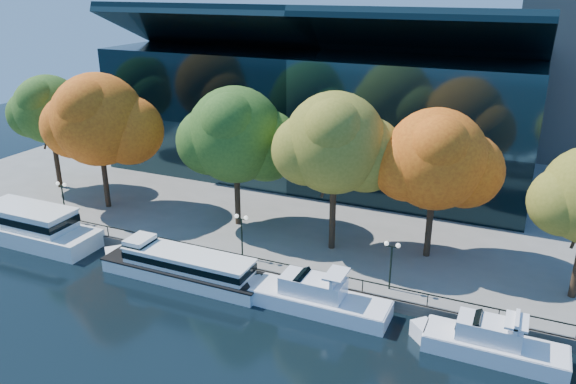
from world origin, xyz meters
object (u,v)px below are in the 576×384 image
at_px(tree_2, 237,137).
at_px(lamp_2, 392,255).
at_px(large_vessel, 26,225).
at_px(tree_0, 50,111).
at_px(tree_1, 99,122).
at_px(tree_3, 336,145).
at_px(cruiser_far, 488,341).
at_px(cruiser_near, 314,296).
at_px(lamp_1, 242,226).
at_px(tree_4, 437,162).
at_px(lamp_0, 62,192).
at_px(tour_boat, 180,265).

relative_size(tree_2, lamp_2, 3.39).
distance_m(large_vessel, tree_0, 14.96).
bearing_deg(tree_2, tree_1, -173.46).
bearing_deg(tree_3, large_vessel, -163.41).
relative_size(cruiser_far, tree_1, 0.73).
xyz_separation_m(cruiser_near, lamp_1, (-8.10, 3.60, 2.90)).
xyz_separation_m(tree_1, tree_2, (14.89, 1.71, -0.38)).
height_order(tree_0, tree_4, tree_4).
relative_size(tree_1, lamp_0, 3.53).
bearing_deg(tree_1, tree_0, 164.59).
height_order(cruiser_far, lamp_2, lamp_2).
height_order(large_vessel, lamp_2, lamp_2).
relative_size(cruiser_far, lamp_1, 2.56).
relative_size(cruiser_near, cruiser_far, 1.16).
bearing_deg(tree_3, tree_0, 176.37).
xyz_separation_m(tree_0, lamp_1, (27.99, -7.15, -6.07)).
bearing_deg(lamp_1, tree_4, 25.01).
distance_m(cruiser_far, lamp_1, 21.48).
bearing_deg(tree_3, cruiser_near, -80.24).
height_order(large_vessel, tree_0, tree_0).
bearing_deg(tree_4, tree_2, -178.06).
bearing_deg(lamp_2, tree_4, 75.98).
xyz_separation_m(lamp_0, lamp_2, (33.25, 0.00, 0.00)).
bearing_deg(tour_boat, tree_0, 155.51).
bearing_deg(tree_4, large_vessel, -164.11).
distance_m(tree_2, lamp_1, 9.39).
relative_size(cruiser_near, tree_1, 0.84).
relative_size(tour_boat, tree_3, 1.13).
relative_size(tour_boat, lamp_0, 3.98).
bearing_deg(cruiser_near, tree_4, 57.52).
height_order(tree_4, lamp_0, tree_4).
xyz_separation_m(tree_1, lamp_1, (18.60, -4.56, -6.30)).
xyz_separation_m(tree_2, lamp_0, (-16.49, -6.27, -5.93)).
xyz_separation_m(tree_4, lamp_2, (-1.72, -6.89, -5.71)).
relative_size(tour_boat, cruiser_far, 1.55).
bearing_deg(tour_boat, lamp_0, 166.81).
distance_m(cruiser_far, tree_3, 19.43).
xyz_separation_m(cruiser_near, lamp_0, (-28.29, 3.60, 2.90)).
distance_m(tree_4, lamp_1, 17.27).
bearing_deg(tree_2, tree_0, 177.92).
relative_size(lamp_0, lamp_2, 1.00).
relative_size(cruiser_near, tree_2, 0.88).
xyz_separation_m(tree_0, lamp_2, (41.04, -7.15, -6.07)).
relative_size(large_vessel, tour_boat, 1.02).
height_order(tree_1, tree_2, tree_1).
xyz_separation_m(large_vessel, tree_4, (36.58, 10.41, 8.12)).
distance_m(cruiser_far, tree_0, 50.95).
height_order(large_vessel, tree_1, tree_1).
distance_m(tree_2, tree_3, 10.44).
height_order(cruiser_far, tree_3, tree_3).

